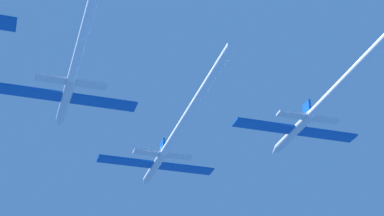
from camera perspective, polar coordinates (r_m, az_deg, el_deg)
The scene contains 3 objects.
jet_lead at distance 87.28m, azimuth -1.68°, elevation -2.65°, with size 16.56×39.58×2.74m.
jet_left_wing at distance 73.66m, azimuth -9.90°, elevation 3.47°, with size 16.56×35.39×2.74m.
jet_right_wing at distance 80.28m, azimuth 11.24°, elevation 0.70°, with size 16.56×38.65×2.74m.
Camera 1 is at (-19.90, -85.57, -37.94)m, focal length 62.94 mm.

